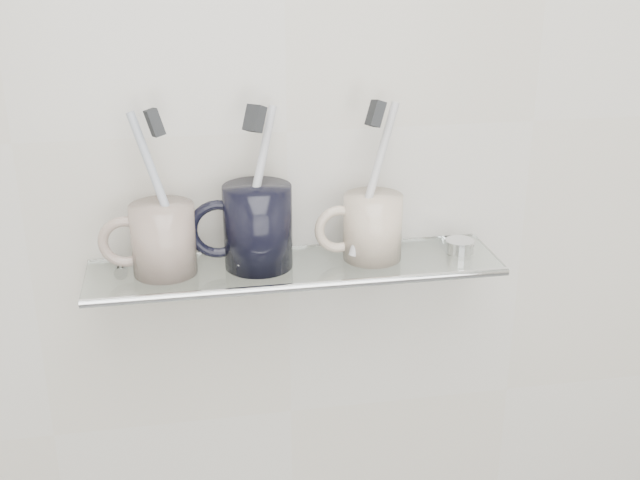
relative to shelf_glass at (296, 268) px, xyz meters
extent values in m
plane|color=beige|center=(0.00, 0.06, 0.15)|extent=(2.50, 0.00, 2.50)
cube|color=silver|center=(0.00, 0.00, 0.00)|extent=(0.50, 0.12, 0.01)
cylinder|color=silver|center=(0.00, -0.06, 0.00)|extent=(0.50, 0.01, 0.01)
cylinder|color=silver|center=(-0.21, 0.05, -0.01)|extent=(0.02, 0.03, 0.02)
cylinder|color=silver|center=(0.21, 0.05, -0.01)|extent=(0.02, 0.03, 0.02)
cylinder|color=beige|center=(-0.16, 0.00, 0.05)|extent=(0.09, 0.09, 0.08)
torus|color=beige|center=(-0.20, 0.00, 0.05)|extent=(0.06, 0.01, 0.06)
cylinder|color=#9FADC0|center=(-0.16, 0.00, 0.10)|extent=(0.06, 0.03, 0.19)
cube|color=#222426|center=(-0.16, 0.00, 0.19)|extent=(0.02, 0.03, 0.04)
cylinder|color=black|center=(-0.04, 0.00, 0.05)|extent=(0.08, 0.08, 0.10)
torus|color=black|center=(-0.09, 0.00, 0.05)|extent=(0.07, 0.01, 0.07)
cylinder|color=#BABCC2|center=(-0.04, 0.00, 0.10)|extent=(0.06, 0.07, 0.18)
cube|color=#222426|center=(-0.04, 0.00, 0.19)|extent=(0.03, 0.03, 0.03)
cylinder|color=beige|center=(0.10, 0.00, 0.04)|extent=(0.09, 0.09, 0.08)
torus|color=beige|center=(0.05, 0.00, 0.04)|extent=(0.06, 0.01, 0.06)
cylinder|color=beige|center=(0.10, 0.00, 0.10)|extent=(0.07, 0.05, 0.18)
cube|color=#222426|center=(0.10, 0.00, 0.19)|extent=(0.02, 0.03, 0.04)
cylinder|color=silver|center=(0.21, 0.00, 0.01)|extent=(0.04, 0.04, 0.02)
camera|label=1|loc=(-0.13, -0.88, 0.39)|focal=45.00mm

